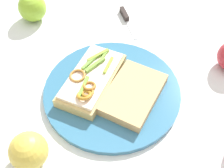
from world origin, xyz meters
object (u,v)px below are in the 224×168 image
at_px(plate, 112,91).
at_px(apple_5, 29,151).
at_px(bread_slice_side, 133,94).
at_px(knife, 126,18).
at_px(sandwich, 92,79).
at_px(apple_4, 32,7).

height_order(plate, apple_5, apple_5).
distance_m(bread_slice_side, apple_5, 0.24).
bearing_deg(knife, plate, -25.46).
relative_size(sandwich, knife, 1.63).
height_order(sandwich, bread_slice_side, sandwich).
xyz_separation_m(sandwich, knife, (-0.24, 0.09, -0.02)).
bearing_deg(knife, apple_5, -41.35).
xyz_separation_m(plate, bread_slice_side, (0.02, 0.04, 0.02)).
bearing_deg(apple_5, bread_slice_side, 124.53).
bearing_deg(bread_slice_side, sandwich, 95.01).
height_order(plate, sandwich, sandwich).
xyz_separation_m(bread_slice_side, apple_4, (-0.29, -0.26, 0.01)).
xyz_separation_m(sandwich, apple_5, (0.18, -0.11, 0.01)).
xyz_separation_m(bread_slice_side, knife, (-0.28, -0.00, -0.02)).
bearing_deg(apple_5, sandwich, 148.12).
bearing_deg(apple_5, knife, 154.50).
distance_m(sandwich, knife, 0.26).
xyz_separation_m(apple_5, knife, (-0.42, 0.20, -0.03)).
bearing_deg(apple_5, apple_4, -172.16).
distance_m(sandwich, bread_slice_side, 0.10).
height_order(sandwich, knife, sandwich).
bearing_deg(sandwich, apple_4, 58.70).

